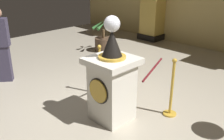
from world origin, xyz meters
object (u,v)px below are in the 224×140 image
(potted_palm_left, at_px, (104,42))
(pedestal_clock, at_px, (112,82))
(stanchion_near, at_px, (171,96))
(stanchion_far, at_px, (100,77))
(bystander_guest, at_px, (1,44))

(potted_palm_left, bearing_deg, pedestal_clock, -41.26)
(stanchion_near, relative_size, potted_palm_left, 1.08)
(stanchion_far, height_order, potted_palm_left, stanchion_far)
(stanchion_near, height_order, potted_palm_left, stanchion_near)
(stanchion_near, height_order, stanchion_far, stanchion_near)
(pedestal_clock, bearing_deg, bystander_guest, -168.52)
(stanchion_near, xyz_separation_m, potted_palm_left, (-3.62, 1.78, -0.07))
(stanchion_near, bearing_deg, potted_palm_left, 153.84)
(stanchion_far, bearing_deg, pedestal_clock, -30.43)
(stanchion_near, bearing_deg, bystander_guest, -158.39)
(stanchion_far, relative_size, potted_palm_left, 1.07)
(pedestal_clock, xyz_separation_m, stanchion_near, (0.66, 0.82, -0.32))
(stanchion_near, xyz_separation_m, stanchion_far, (-1.50, -0.32, -0.00))
(pedestal_clock, relative_size, potted_palm_left, 1.81)
(pedestal_clock, relative_size, bystander_guest, 1.07)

